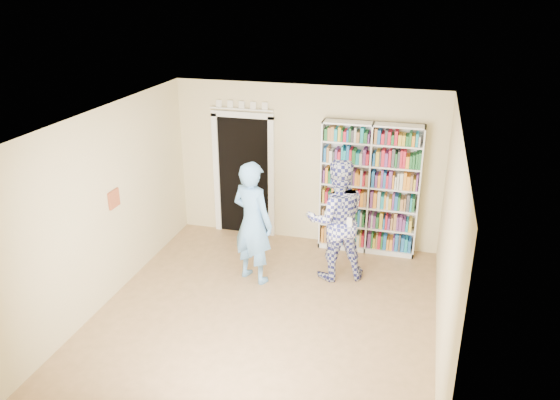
# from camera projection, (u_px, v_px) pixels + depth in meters

# --- Properties ---
(floor) EXTENTS (5.00, 5.00, 0.00)m
(floor) POSITION_uv_depth(u_px,v_px,m) (264.00, 316.00, 7.39)
(floor) COLOR olive
(floor) RESTS_ON ground
(ceiling) EXTENTS (5.00, 5.00, 0.00)m
(ceiling) POSITION_uv_depth(u_px,v_px,m) (262.00, 121.00, 6.38)
(ceiling) COLOR white
(ceiling) RESTS_ON wall_back
(wall_back) EXTENTS (4.50, 0.00, 4.50)m
(wall_back) POSITION_uv_depth(u_px,v_px,m) (306.00, 165.00, 9.13)
(wall_back) COLOR beige
(wall_back) RESTS_ON floor
(wall_left) EXTENTS (0.00, 5.00, 5.00)m
(wall_left) POSITION_uv_depth(u_px,v_px,m) (105.00, 207.00, 7.43)
(wall_left) COLOR beige
(wall_left) RESTS_ON floor
(wall_right) EXTENTS (0.00, 5.00, 5.00)m
(wall_right) POSITION_uv_depth(u_px,v_px,m) (448.00, 246.00, 6.34)
(wall_right) COLOR beige
(wall_right) RESTS_ON floor
(bookshelf) EXTENTS (1.59, 0.30, 2.18)m
(bookshelf) POSITION_uv_depth(u_px,v_px,m) (369.00, 188.00, 8.82)
(bookshelf) COLOR white
(bookshelf) RESTS_ON floor
(doorway) EXTENTS (1.10, 0.08, 2.43)m
(doorway) POSITION_uv_depth(u_px,v_px,m) (244.00, 170.00, 9.44)
(doorway) COLOR black
(doorway) RESTS_ON floor
(wall_art) EXTENTS (0.03, 0.25, 0.25)m
(wall_art) POSITION_uv_depth(u_px,v_px,m) (114.00, 199.00, 7.59)
(wall_art) COLOR brown
(wall_art) RESTS_ON wall_left
(man_blue) EXTENTS (0.80, 0.67, 1.87)m
(man_blue) POSITION_uv_depth(u_px,v_px,m) (253.00, 222.00, 7.98)
(man_blue) COLOR #66A5E4
(man_blue) RESTS_ON floor
(man_plaid) EXTENTS (1.11, 0.99, 1.88)m
(man_plaid) POSITION_uv_depth(u_px,v_px,m) (336.00, 220.00, 8.06)
(man_plaid) COLOR navy
(man_plaid) RESTS_ON floor
(paper_sheet) EXTENTS (0.20, 0.06, 0.28)m
(paper_sheet) POSITION_uv_depth(u_px,v_px,m) (345.00, 226.00, 7.84)
(paper_sheet) COLOR white
(paper_sheet) RESTS_ON man_plaid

